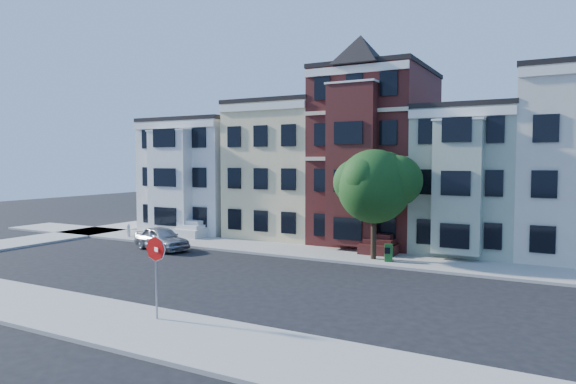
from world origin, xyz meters
The scene contains 12 objects.
ground centered at (0.00, 0.00, 0.00)m, with size 120.00×120.00×0.00m, color black.
far_sidewalk centered at (0.00, 8.00, 0.07)m, with size 60.00×4.00×0.15m, color #9E9B93.
near_sidewalk centered at (0.00, -8.00, 0.07)m, with size 60.00×4.00×0.15m, color #9E9B93.
house_white centered at (-15.00, 14.50, 4.50)m, with size 8.00×9.00×9.00m, color silver.
house_yellow centered at (-7.00, 14.50, 5.00)m, with size 7.00×9.00×10.00m, color beige.
house_brown centered at (0.00, 14.50, 6.00)m, with size 7.00×9.00×12.00m, color #411614.
house_green centered at (6.50, 14.50, 4.50)m, with size 6.00×9.00×9.00m, color #99A790.
street_tree centered at (2.22, 7.49, 4.09)m, with size 6.78×6.78×7.89m, color #21501D, non-canonical shape.
parked_car centered at (-11.29, 4.50, 0.77)m, with size 1.81×4.50×1.53m, color #A4A5AB.
newspaper_box centered at (3.22, 7.18, 0.65)m, with size 0.45×0.40×0.99m, color #1A5220.
fire_hydrant centered at (-17.00, 7.13, 0.52)m, with size 0.26×0.26×0.74m, color beige.
stop_sign centered at (-0.89, -7.15, 1.85)m, with size 0.93×0.13×3.40m, color red, non-canonical shape.
Camera 1 is at (12.00, -20.89, 5.85)m, focal length 32.00 mm.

